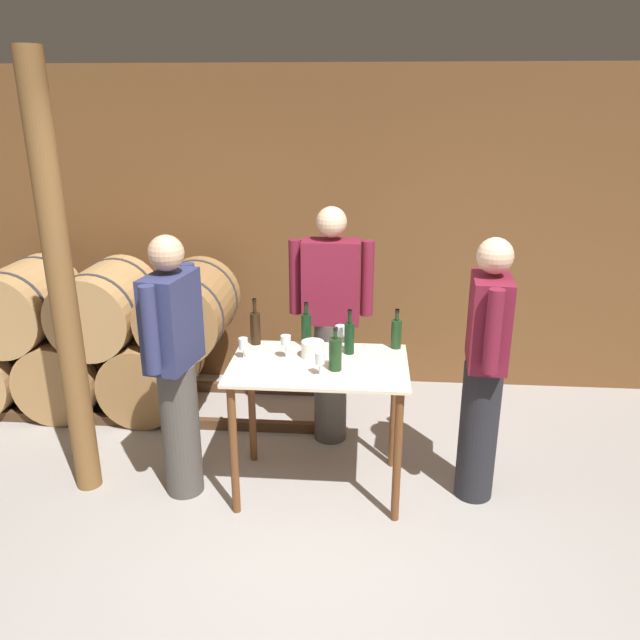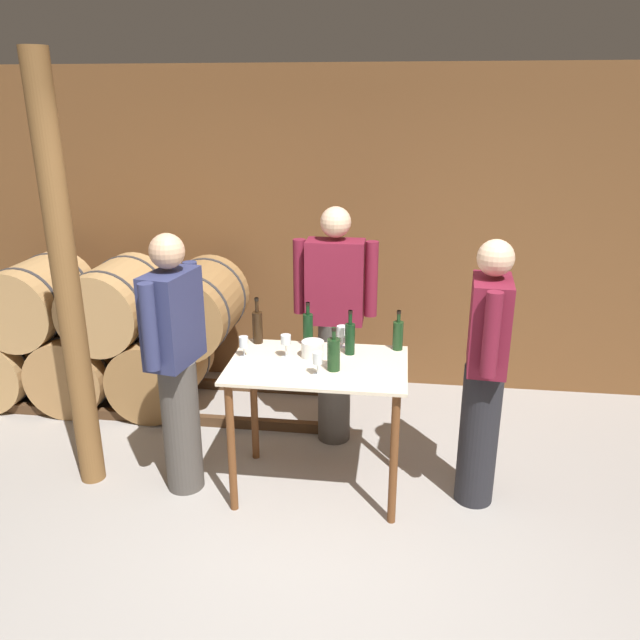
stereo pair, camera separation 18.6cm
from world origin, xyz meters
name	(u,v)px [view 2 (the right image)]	position (x,y,z in m)	size (l,w,h in m)	color
ground_plane	(318,574)	(0.00, 0.00, 0.00)	(14.00, 14.00, 0.00)	#9E9993
back_wall	(357,234)	(0.00, 2.53, 1.35)	(8.40, 0.05, 2.70)	brown
barrel_rack	(100,335)	(-2.06, 1.84, 0.59)	(4.21, 0.81, 1.22)	#4C331E
tasting_table	(318,388)	(-0.11, 0.80, 0.72)	(1.10, 0.72, 0.89)	beige
wooden_post	(67,287)	(-1.63, 0.71, 1.35)	(0.16, 0.16, 2.70)	brown
wine_bottle_far_left	(257,326)	(-0.55, 1.10, 1.01)	(0.07, 0.07, 0.31)	black
wine_bottle_left	(308,329)	(-0.21, 1.09, 1.01)	(0.07, 0.07, 0.30)	black
wine_bottle_center	(334,354)	(0.00, 0.72, 0.99)	(0.08, 0.08, 0.27)	#193819
wine_bottle_right	(350,337)	(0.07, 0.98, 1.00)	(0.06, 0.06, 0.29)	black
wine_bottle_far_right	(398,334)	(0.38, 1.10, 0.99)	(0.07, 0.07, 0.27)	#193819
wine_glass_near_left	(244,343)	(-0.58, 0.85, 0.98)	(0.06, 0.06, 0.13)	silver
wine_glass_near_center	(286,341)	(-0.32, 0.87, 1.00)	(0.06, 0.06, 0.15)	silver
wine_glass_near_right	(318,359)	(-0.09, 0.63, 0.99)	(0.06, 0.06, 0.14)	silver
wine_glass_far_side	(342,332)	(0.01, 1.10, 0.99)	(0.07, 0.07, 0.14)	silver
ice_bucket	(313,349)	(-0.15, 0.91, 0.94)	(0.14, 0.14, 0.10)	white
person_host	(335,322)	(-0.07, 1.45, 0.93)	(0.59, 0.24, 1.75)	#4C4742
person_visitor_with_scarf	(485,371)	(0.90, 0.81, 0.90)	(0.25, 0.59, 1.69)	#232328
person_visitor_bearded	(176,361)	(-0.98, 0.70, 0.90)	(0.29, 0.58, 1.70)	#4C4742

